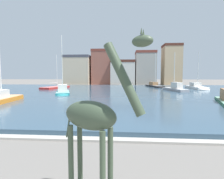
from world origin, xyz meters
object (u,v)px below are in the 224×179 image
Objects in this scene: giraffe_statue at (94,119)px; sailboat_black at (155,86)px; sailboat_teal at (63,92)px; sailboat_red at (58,88)px; sailboat_white at (197,88)px; sailboat_orange at (2,100)px; sailboat_grey at (174,89)px.

sailboat_black reaches higher than giraffe_statue.
sailboat_teal is 12.70m from sailboat_red.
giraffe_statue is 0.48× the size of sailboat_white.
sailboat_red is at bearing 95.24° from sailboat_orange.
sailboat_black reaches higher than sailboat_grey.
sailboat_black is at bearing 51.74° from sailboat_orange.
sailboat_red is (-5.31, 11.54, -0.16)m from sailboat_teal.
sailboat_grey is 0.87× the size of sailboat_white.
sailboat_orange is 33.72m from sailboat_black.
sailboat_teal reaches higher than sailboat_grey.
sailboat_orange is (-3.38, -9.50, 0.01)m from sailboat_teal.
sailboat_white is at bearing 37.31° from sailboat_grey.
sailboat_white is (25.34, 10.89, 0.02)m from sailboat_teal.
sailboat_white reaches higher than sailboat_orange.
sailboat_grey is 10.87m from sailboat_black.
sailboat_white is (7.83, -6.08, 0.05)m from sailboat_black.
sailboat_teal is 24.39m from sailboat_black.
sailboat_white reaches higher than giraffe_statue.
sailboat_teal is at bearing 111.67° from giraffe_statue.
sailboat_teal is 20.22m from sailboat_grey.
sailboat_grey reaches higher than giraffe_statue.
sailboat_teal is 27.58m from sailboat_white.
sailboat_black is 1.12× the size of sailboat_white.
sailboat_teal is at bearing -65.30° from sailboat_red.
sailboat_red is (-1.93, 21.04, -0.17)m from sailboat_orange.
sailboat_black is (8.21, 40.38, -1.59)m from giraffe_statue.
sailboat_black is at bearing 78.51° from giraffe_statue.
giraffe_statue is at bearing -68.33° from sailboat_teal.
sailboat_grey is (22.61, 15.74, 0.06)m from sailboat_orange.
sailboat_teal is 1.28× the size of sailboat_orange.
sailboat_black is 9.92m from sailboat_white.
sailboat_red is 1.12× the size of sailboat_white.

